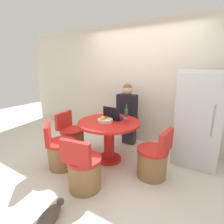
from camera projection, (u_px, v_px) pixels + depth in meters
ground_plane at (106, 166)px, 3.07m from camera, size 12.00×12.00×0.00m
wall_back at (140, 85)px, 3.85m from camera, size 7.00×0.06×2.60m
refrigerator at (199, 119)px, 3.01m from camera, size 0.72×0.66×1.64m
dining_table at (109, 132)px, 3.13m from camera, size 1.10×1.10×0.75m
chair_near_left_corner at (61, 152)px, 2.98m from camera, size 0.56×0.56×0.80m
chair_right_side at (153, 160)px, 2.72m from camera, size 0.49×0.49×0.80m
chair_left_side at (72, 138)px, 3.56m from camera, size 0.49×0.49×0.80m
chair_near_camera at (84, 171)px, 2.44m from camera, size 0.49×0.50×0.80m
person_seated at (128, 112)px, 3.73m from camera, size 0.40×0.37×1.36m
laptop at (113, 116)px, 3.21m from camera, size 0.34×0.24×0.24m
fruit_bowl at (105, 120)px, 3.04m from camera, size 0.26×0.26×0.10m
coffee_cup at (125, 121)px, 2.94m from camera, size 0.08×0.08×0.10m
bottle at (126, 114)px, 3.12m from camera, size 0.06×0.06×0.29m
cat at (50, 216)px, 1.94m from camera, size 0.22×0.48×0.17m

